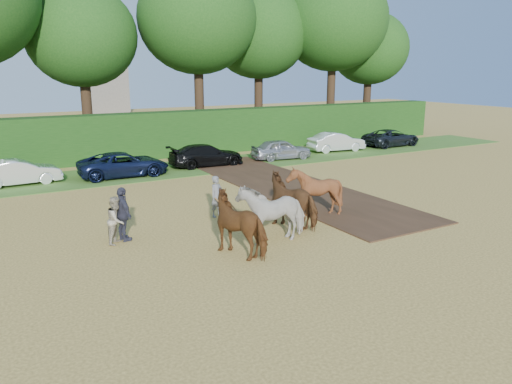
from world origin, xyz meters
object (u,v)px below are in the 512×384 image
spectator_far (123,214)px  church (99,4)px  parked_cars (207,155)px  plough_team (281,205)px  spectator_near (117,220)px

spectator_far → church: 54.92m
parked_cars → church: size_ratio=1.33×
plough_team → parked_cars: bearing=77.7°
plough_team → spectator_near: bearing=163.1°
spectator_near → plough_team: size_ratio=0.25×
spectator_far → parked_cars: spectator_far is taller
spectator_near → church: size_ratio=0.06×
spectator_far → spectator_near: bearing=108.9°
parked_cars → plough_team: bearing=-102.3°
plough_team → church: bearing=82.9°
spectator_far → parked_cars: 13.65m
parked_cars → church: church is taller
spectator_far → church: (11.96, 52.06, 12.78)m
plough_team → spectator_far: bearing=160.8°
spectator_near → plough_team: plough_team is taller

